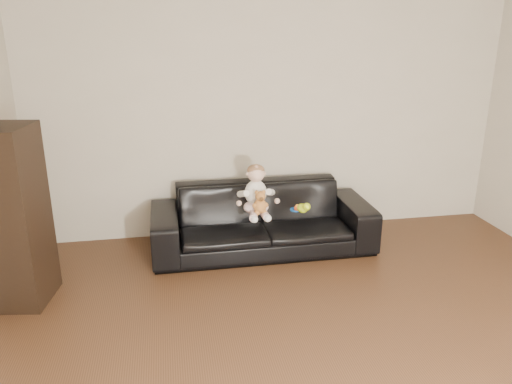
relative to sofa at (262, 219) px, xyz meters
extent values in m
plane|color=#B9AF9B|center=(0.20, 0.50, 0.98)|extent=(5.00, 0.00, 5.00)
imported|color=black|center=(0.00, 0.00, 0.00)|extent=(2.19, 0.86, 0.64)
cube|color=black|center=(-2.10, -0.64, 0.41)|extent=(0.44, 0.55, 1.46)
cube|color=silver|center=(-2.08, -0.64, 0.74)|extent=(0.22, 0.28, 0.28)
ellipsoid|color=#F8D1D3|center=(-0.08, -0.11, 0.17)|extent=(0.26, 0.23, 0.13)
ellipsoid|color=white|center=(-0.08, -0.09, 0.31)|extent=(0.23, 0.19, 0.25)
sphere|color=beige|center=(-0.08, -0.11, 0.51)|extent=(0.18, 0.18, 0.17)
ellipsoid|color=#8C603F|center=(-0.08, -0.10, 0.53)|extent=(0.18, 0.18, 0.12)
cylinder|color=#F8D1D3|center=(-0.13, -0.26, 0.15)|extent=(0.09, 0.21, 0.08)
cylinder|color=#F8D1D3|center=(-0.03, -0.26, 0.15)|extent=(0.09, 0.21, 0.08)
sphere|color=white|center=(-0.14, -0.37, 0.15)|extent=(0.07, 0.07, 0.07)
sphere|color=white|center=(-0.02, -0.37, 0.15)|extent=(0.07, 0.07, 0.07)
cylinder|color=white|center=(-0.22, -0.15, 0.32)|extent=(0.07, 0.18, 0.11)
cylinder|color=white|center=(0.05, -0.15, 0.32)|extent=(0.07, 0.18, 0.11)
ellipsoid|color=#AB6C31|center=(-0.07, -0.26, 0.23)|extent=(0.13, 0.11, 0.14)
sphere|color=#AB6C31|center=(-0.07, -0.28, 0.34)|extent=(0.10, 0.10, 0.09)
sphere|color=#AB6C31|center=(-0.11, -0.27, 0.37)|extent=(0.04, 0.04, 0.04)
sphere|color=#AB6C31|center=(-0.04, -0.27, 0.37)|extent=(0.04, 0.04, 0.04)
sphere|color=#593819|center=(-0.07, -0.32, 0.33)|extent=(0.04, 0.04, 0.04)
ellipsoid|color=#C5E61B|center=(0.37, -0.16, 0.15)|extent=(0.15, 0.16, 0.09)
sphere|color=#E84B1B|center=(0.33, -0.12, 0.13)|extent=(0.08, 0.08, 0.06)
cylinder|color=blue|center=(0.32, -0.09, 0.11)|extent=(0.13, 0.13, 0.02)
camera|label=1|loc=(-0.90, -4.57, 1.84)|focal=35.00mm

